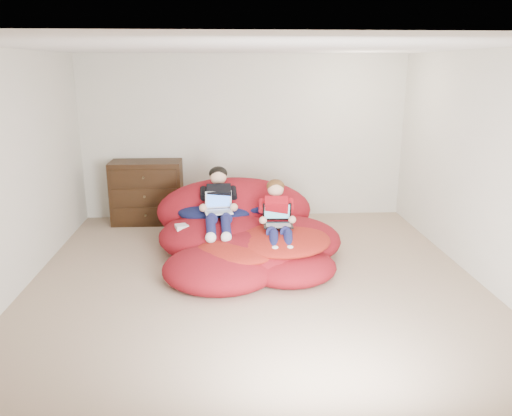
{
  "coord_description": "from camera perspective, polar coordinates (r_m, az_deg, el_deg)",
  "views": [
    {
      "loc": [
        -0.31,
        -5.23,
        2.32
      ],
      "look_at": [
        0.05,
        0.44,
        0.7
      ],
      "focal_mm": 35.0,
      "sensor_mm": 36.0,
      "label": 1
    }
  ],
  "objects": [
    {
      "name": "dresser",
      "position": [
        7.76,
        -12.32,
        1.79
      ],
      "size": [
        1.06,
        0.59,
        0.95
      ],
      "color": "black",
      "rests_on": "ground"
    },
    {
      "name": "older_boy",
      "position": [
        6.32,
        -4.31,
        0.84
      ],
      "size": [
        0.34,
        1.14,
        0.71
      ],
      "color": "black",
      "rests_on": "beanbag_pile"
    },
    {
      "name": "room_shell",
      "position": [
        5.64,
        -0.24,
        -5.94
      ],
      "size": [
        5.1,
        5.1,
        2.77
      ],
      "color": "tan",
      "rests_on": "ground"
    },
    {
      "name": "laptop_black",
      "position": [
        5.95,
        2.5,
        -1.29
      ],
      "size": [
        0.35,
        0.33,
        0.24
      ],
      "color": "black",
      "rests_on": "younger_boy"
    },
    {
      "name": "beanbag_pile",
      "position": [
        6.3,
        -1.2,
        -3.09
      ],
      "size": [
        2.39,
        2.44,
        0.94
      ],
      "color": "maroon",
      "rests_on": "ground"
    },
    {
      "name": "cream_pillow",
      "position": [
        7.04,
        -5.55,
        1.87
      ],
      "size": [
        0.45,
        0.29,
        0.29
      ],
      "primitive_type": "ellipsoid",
      "color": "beige",
      "rests_on": "beanbag_pile"
    },
    {
      "name": "power_adapter",
      "position": [
        6.18,
        -8.47,
        -2.16
      ],
      "size": [
        0.19,
        0.19,
        0.06
      ],
      "primitive_type": "cube",
      "rotation": [
        0.0,
        0.0,
        0.3
      ],
      "color": "silver",
      "rests_on": "beanbag_pile"
    },
    {
      "name": "younger_boy",
      "position": [
        5.98,
        2.45,
        -0.64
      ],
      "size": [
        0.32,
        1.0,
        0.68
      ],
      "color": "#B00F1A",
      "rests_on": "beanbag_pile"
    },
    {
      "name": "laptop_white",
      "position": [
        6.24,
        -4.31,
        0.18
      ],
      "size": [
        0.36,
        0.32,
        0.25
      ],
      "color": "silver",
      "rests_on": "older_boy"
    }
  ]
}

